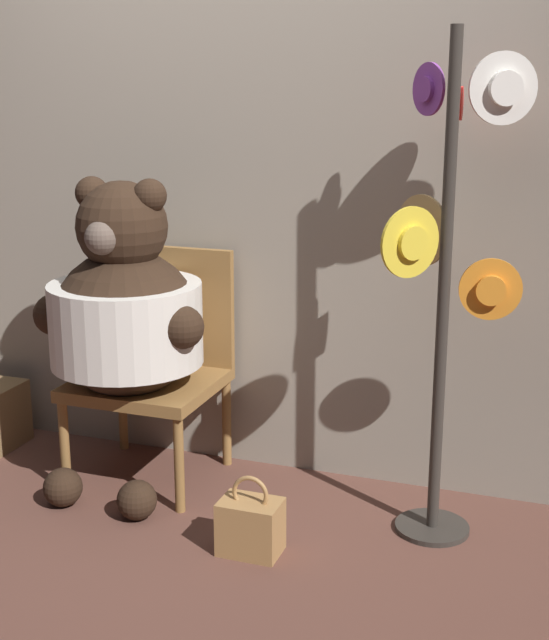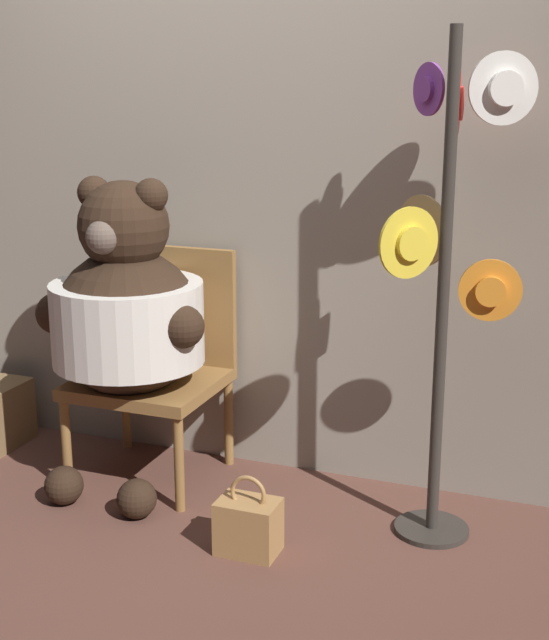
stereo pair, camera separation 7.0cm
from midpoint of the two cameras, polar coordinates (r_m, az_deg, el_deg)
The scene contains 6 objects.
ground_plane at distance 3.54m, azimuth -5.83°, elevation -12.75°, with size 14.00×14.00×0.00m, color brown.
wall_back at distance 3.75m, azimuth -1.96°, elevation 10.52°, with size 8.00×0.10×2.70m.
chair at distance 3.82m, azimuth -8.10°, elevation -2.46°, with size 0.58×0.54×0.96m.
teddy_bear at distance 3.62m, azimuth -10.10°, elevation 0.39°, with size 0.74×0.66×1.29m.
hat_display_rack at distance 3.19m, azimuth 10.41°, elevation 4.08°, with size 0.47×0.49×1.83m.
handbag_on_ground at distance 3.27m, azimuth -2.17°, elevation -13.01°, with size 0.22×0.15×0.30m.
Camera 1 is at (1.35, -2.83, 1.64)m, focal length 50.00 mm.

